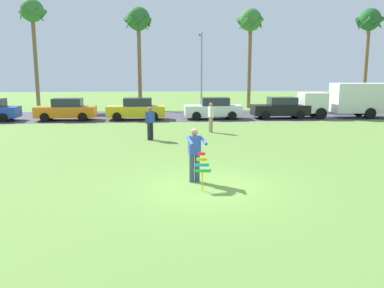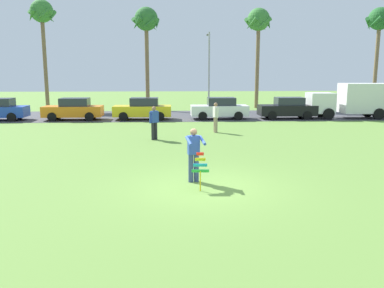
{
  "view_description": "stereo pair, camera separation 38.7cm",
  "coord_description": "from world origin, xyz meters",
  "views": [
    {
      "loc": [
        -1.33,
        -11.72,
        3.48
      ],
      "look_at": [
        -0.26,
        1.58,
        1.05
      ],
      "focal_mm": 37.21,
      "sensor_mm": 36.0,
      "label": 1
    },
    {
      "loc": [
        -0.95,
        -11.74,
        3.48
      ],
      "look_at": [
        -0.26,
        1.58,
        1.05
      ],
      "focal_mm": 37.21,
      "sensor_mm": 36.0,
      "label": 2
    }
  ],
  "objects": [
    {
      "name": "ground_plane",
      "position": [
        0.0,
        0.0,
        0.0
      ],
      "size": [
        120.0,
        120.0,
        0.0
      ],
      "primitive_type": "plane",
      "color": "olive"
    },
    {
      "name": "parked_car_yellow",
      "position": [
        -3.05,
        17.57,
        0.77
      ],
      "size": [
        4.21,
        1.85,
        1.6
      ],
      "color": "yellow",
      "rests_on": "ground"
    },
    {
      "name": "person_walker_far",
      "position": [
        -1.85,
        8.67,
        0.93
      ],
      "size": [
        0.48,
        0.39,
        1.73
      ],
      "color": "#26262B",
      "rests_on": "ground"
    },
    {
      "name": "palm_tree_centre_far",
      "position": [
        7.3,
        26.61,
        7.86
      ],
      "size": [
        2.58,
        2.71,
        9.35
      ],
      "color": "brown",
      "rests_on": "ground"
    },
    {
      "name": "kite_held",
      "position": [
        -0.11,
        -0.27,
        0.72
      ],
      "size": [
        0.52,
        0.65,
        1.08
      ],
      "color": "red",
      "rests_on": "ground"
    },
    {
      "name": "person_walker_near",
      "position": [
        1.59,
        10.99,
        0.93
      ],
      "size": [
        0.31,
        0.55,
        1.73
      ],
      "color": "gray",
      "rests_on": "ground"
    },
    {
      "name": "streetlight_pole",
      "position": [
        2.51,
        25.19,
        4.0
      ],
      "size": [
        0.24,
        1.65,
        7.0
      ],
      "color": "#9E9EA3",
      "rests_on": "ground"
    },
    {
      "name": "parked_truck_white_box",
      "position": [
        13.11,
        17.57,
        1.41
      ],
      "size": [
        6.77,
        2.3,
        2.62
      ],
      "color": "silver",
      "rests_on": "ground"
    },
    {
      "name": "parked_car_white",
      "position": [
        2.63,
        17.57,
        0.77
      ],
      "size": [
        4.22,
        1.86,
        1.6
      ],
      "color": "white",
      "rests_on": "ground"
    },
    {
      "name": "person_kite_flyer",
      "position": [
        -0.25,
        0.56,
        0.95
      ],
      "size": [
        0.63,
        0.72,
        1.73
      ],
      "color": "#384772",
      "rests_on": "ground"
    },
    {
      "name": "road_strip",
      "position": [
        0.0,
        19.97,
        0.01
      ],
      "size": [
        120.0,
        8.0,
        0.01
      ],
      "primitive_type": "cube",
      "color": "#424247",
      "rests_on": "ground"
    },
    {
      "name": "parked_car_black",
      "position": [
        7.72,
        17.57,
        0.77
      ],
      "size": [
        4.2,
        1.84,
        1.6
      ],
      "color": "black",
      "rests_on": "ground"
    },
    {
      "name": "palm_tree_left_near",
      "position": [
        -12.93,
        27.49,
        8.52
      ],
      "size": [
        2.58,
        2.71,
        10.07
      ],
      "color": "brown",
      "rests_on": "ground"
    },
    {
      "name": "parked_car_orange",
      "position": [
        -8.07,
        17.57,
        0.77
      ],
      "size": [
        4.22,
        1.88,
        1.6
      ],
      "color": "orange",
      "rests_on": "ground"
    },
    {
      "name": "palm_tree_right_near",
      "position": [
        -3.15,
        25.63,
        7.73
      ],
      "size": [
        2.58,
        2.71,
        9.21
      ],
      "color": "brown",
      "rests_on": "ground"
    },
    {
      "name": "palm_tree_far_left",
      "position": [
        18.73,
        26.19,
        7.94
      ],
      "size": [
        2.58,
        2.71,
        9.44
      ],
      "color": "brown",
      "rests_on": "ground"
    }
  ]
}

